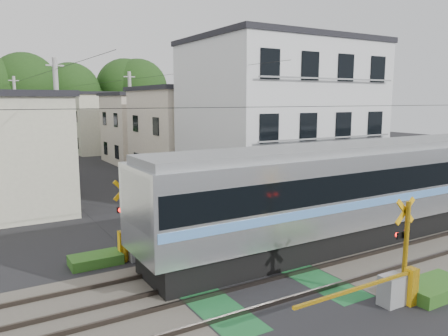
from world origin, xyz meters
TOP-DOWN VIEW (x-y plane):
  - ground at (0.00, 0.00)m, footprint 120.00×120.00m
  - track_bed at (0.00, 0.00)m, footprint 120.00×120.00m
  - crossing_signal_near at (2.59, -3.65)m, footprint 4.74×0.65m
  - crossing_signal_far at (-2.59, 3.65)m, footprint 4.74×0.65m
  - apartment_block at (8.50, 9.49)m, footprint 10.20×8.36m
  - houses_row at (0.25, 25.92)m, footprint 22.07×31.35m
  - tree_hill at (0.56, 48.87)m, footprint 40.00×12.48m
  - catenary at (6.00, 0.03)m, footprint 60.00×5.04m
  - utility_poles at (-1.05, 23.01)m, footprint 7.90×42.00m
  - pedestrian at (0.55, 33.04)m, footprint 0.64×0.53m
  - weed_patches at (1.76, -0.09)m, footprint 10.25×8.80m

SIDE VIEW (x-z plane):
  - ground at x=0.00m, z-range 0.00..0.00m
  - track_bed at x=0.00m, z-range -0.03..0.11m
  - weed_patches at x=1.76m, z-range -0.02..0.38m
  - crossing_signal_near at x=2.59m, z-range -0.83..2.25m
  - crossing_signal_far at x=-2.59m, z-range -0.83..2.25m
  - pedestrian at x=0.55m, z-range 0.00..1.50m
  - houses_row at x=0.25m, z-range -0.16..6.64m
  - catenary at x=6.00m, z-range 0.20..7.20m
  - utility_poles at x=-1.05m, z-range 0.08..8.08m
  - apartment_block at x=8.50m, z-range 0.01..9.31m
  - tree_hill at x=0.56m, z-range 0.13..11.69m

